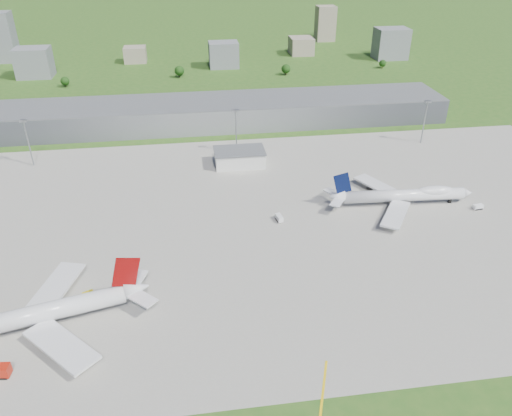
{
  "coord_description": "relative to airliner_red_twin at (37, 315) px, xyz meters",
  "views": [
    {
      "loc": [
        -16.28,
        -144.14,
        113.9
      ],
      "look_at": [
        9.8,
        36.63,
        9.0
      ],
      "focal_mm": 35.0,
      "sensor_mm": 36.0,
      "label": 1
    }
  ],
  "objects": [
    {
      "name": "ground",
      "position": [
        67.99,
        164.95,
        -5.43
      ],
      "size": [
        1400.0,
        1400.0,
        0.0
      ],
      "primitive_type": "plane",
      "color": "#2D591C",
      "rests_on": "ground"
    },
    {
      "name": "apron",
      "position": [
        77.99,
        54.95,
        -5.39
      ],
      "size": [
        360.0,
        190.0,
        0.08
      ],
      "primitive_type": "cube",
      "color": "gray",
      "rests_on": "ground"
    },
    {
      "name": "terminal",
      "position": [
        67.99,
        179.95,
        2.07
      ],
      "size": [
        300.0,
        42.0,
        15.0
      ],
      "primitive_type": "cube",
      "color": "slate",
      "rests_on": "ground"
    },
    {
      "name": "ops_building",
      "position": [
        77.99,
        114.95,
        -1.43
      ],
      "size": [
        26.0,
        16.0,
        8.0
      ],
      "primitive_type": "cube",
      "color": "silver",
      "rests_on": "ground"
    },
    {
      "name": "mast_west",
      "position": [
        -32.01,
        129.95,
        12.28
      ],
      "size": [
        3.5,
        2.0,
        25.9
      ],
      "color": "gray",
      "rests_on": "ground"
    },
    {
      "name": "mast_center",
      "position": [
        77.99,
        129.95,
        12.28
      ],
      "size": [
        3.5,
        2.0,
        25.9
      ],
      "color": "gray",
      "rests_on": "ground"
    },
    {
      "name": "mast_east",
      "position": [
        187.99,
        129.95,
        12.28
      ],
      "size": [
        3.5,
        2.0,
        25.9
      ],
      "color": "gray",
      "rests_on": "ground"
    },
    {
      "name": "airliner_red_twin",
      "position": [
        0.0,
        0.0,
        0.0
      ],
      "size": [
        73.35,
        56.2,
        20.37
      ],
      "rotation": [
        0.0,
        0.0,
        3.38
      ],
      "color": "silver",
      "rests_on": "ground"
    },
    {
      "name": "airliner_blue_quad",
      "position": [
        147.71,
        60.45,
        -0.51
      ],
      "size": [
        67.73,
        53.03,
        17.68
      ],
      "rotation": [
        0.0,
        0.0,
        -0.06
      ],
      "color": "silver",
      "rests_on": "ground"
    },
    {
      "name": "tug_yellow",
      "position": [
        13.08,
        13.58,
        -4.46
      ],
      "size": [
        4.38,
        3.66,
        1.87
      ],
      "rotation": [
        0.0,
        0.0,
        0.47
      ],
      "color": "yellow",
      "rests_on": "ground"
    },
    {
      "name": "van_white_near",
      "position": [
        88.45,
        54.42,
        -4.1
      ],
      "size": [
        3.11,
        5.48,
        2.62
      ],
      "rotation": [
        0.0,
        0.0,
        1.74
      ],
      "color": "white",
      "rests_on": "ground"
    },
    {
      "name": "van_white_far",
      "position": [
        180.1,
        51.47,
        -4.24
      ],
      "size": [
        4.67,
        2.61,
        2.33
      ],
      "rotation": [
        0.0,
        0.0,
        0.12
      ],
      "color": "white",
      "rests_on": "ground"
    },
    {
      "name": "bldg_w",
      "position": [
        -72.01,
        314.95,
        6.57
      ],
      "size": [
        28.0,
        22.0,
        24.0
      ],
      "primitive_type": "cube",
      "color": "slate",
      "rests_on": "ground"
    },
    {
      "name": "bldg_cw",
      "position": [
        7.99,
        354.95,
        1.57
      ],
      "size": [
        20.0,
        18.0,
        14.0
      ],
      "primitive_type": "cube",
      "color": "gray",
      "rests_on": "ground"
    },
    {
      "name": "bldg_c",
      "position": [
        87.99,
        324.95,
        5.57
      ],
      "size": [
        26.0,
        20.0,
        22.0
      ],
      "primitive_type": "cube",
      "color": "slate",
      "rests_on": "ground"
    },
    {
      "name": "bldg_ce",
      "position": [
        167.99,
        364.95,
        2.57
      ],
      "size": [
        22.0,
        24.0,
        16.0
      ],
      "primitive_type": "cube",
      "color": "gray",
      "rests_on": "ground"
    },
    {
      "name": "bldg_e",
      "position": [
        247.99,
        334.95,
        8.57
      ],
      "size": [
        30.0,
        22.0,
        28.0
      ],
      "primitive_type": "cube",
      "color": "slate",
      "rests_on": "ground"
    },
    {
      "name": "bldg_tall_w",
      "position": [
        -112.01,
        374.95,
        16.57
      ],
      "size": [
        22.0,
        20.0,
        44.0
      ],
      "primitive_type": "cube",
      "color": "slate",
      "rests_on": "ground"
    },
    {
      "name": "bldg_tall_e",
      "position": [
        207.99,
        424.95,
        12.57
      ],
      "size": [
        20.0,
        18.0,
        36.0
      ],
      "primitive_type": "cube",
      "color": "gray",
      "rests_on": "ground"
    },
    {
      "name": "tree_w",
      "position": [
        -42.01,
        279.95,
        -0.57
      ],
      "size": [
        6.75,
        6.75,
        8.25
      ],
      "color": "#382314",
      "rests_on": "ground"
    },
    {
      "name": "tree_c",
      "position": [
        47.99,
        294.95,
        0.41
      ],
      "size": [
        8.1,
        8.1,
        9.9
      ],
      "color": "#382314",
      "rests_on": "ground"
    },
    {
      "name": "tree_e",
      "position": [
        137.99,
        289.95,
        0.08
      ],
      "size": [
        7.65,
        7.65,
        9.35
      ],
      "color": "#382314",
      "rests_on": "ground"
    },
    {
      "name": "tree_far_e",
      "position": [
        227.99,
        299.95,
        -0.89
      ],
      "size": [
        6.3,
        6.3,
        7.7
      ],
      "color": "#382314",
      "rests_on": "ground"
    }
  ]
}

